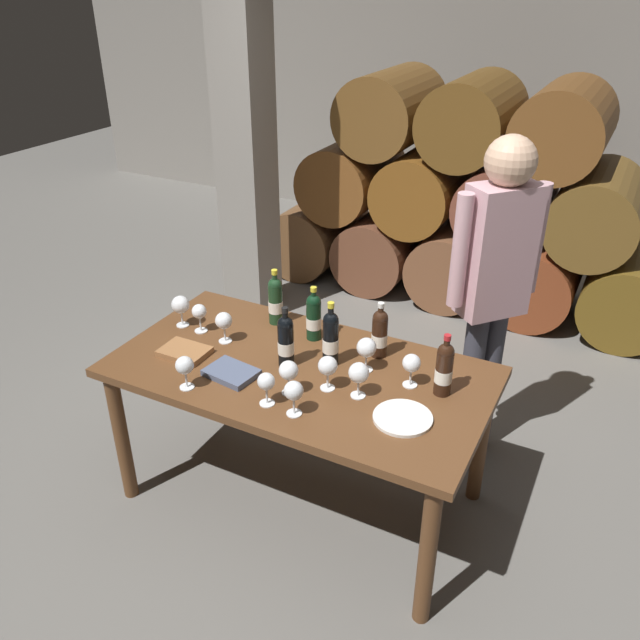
# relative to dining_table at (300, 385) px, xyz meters

# --- Properties ---
(ground_plane) EXTENTS (14.00, 14.00, 0.00)m
(ground_plane) POSITION_rel_dining_table_xyz_m (0.00, 0.00, -0.67)
(ground_plane) COLOR #66635E
(cellar_back_wall) EXTENTS (10.00, 0.24, 2.80)m
(cellar_back_wall) POSITION_rel_dining_table_xyz_m (0.00, 4.20, 0.73)
(cellar_back_wall) COLOR gray
(cellar_back_wall) RESTS_ON ground_plane
(barrel_stack) EXTENTS (3.12, 0.90, 1.69)m
(barrel_stack) POSITION_rel_dining_table_xyz_m (0.00, 2.60, 0.09)
(barrel_stack) COLOR brown
(barrel_stack) RESTS_ON ground_plane
(stone_pillar) EXTENTS (0.32, 0.32, 2.60)m
(stone_pillar) POSITION_rel_dining_table_xyz_m (-1.30, 1.60, 0.63)
(stone_pillar) COLOR gray
(stone_pillar) RESTS_ON ground_plane
(dining_table) EXTENTS (1.70, 0.90, 0.76)m
(dining_table) POSITION_rel_dining_table_xyz_m (0.00, 0.00, 0.00)
(dining_table) COLOR brown
(dining_table) RESTS_ON ground_plane
(wine_bottle_0) EXTENTS (0.07, 0.07, 0.31)m
(wine_bottle_0) POSITION_rel_dining_table_xyz_m (0.10, 0.10, 0.23)
(wine_bottle_0) COLOR black
(wine_bottle_0) RESTS_ON dining_table
(wine_bottle_1) EXTENTS (0.07, 0.07, 0.27)m
(wine_bottle_1) POSITION_rel_dining_table_xyz_m (-0.07, 0.27, 0.21)
(wine_bottle_1) COLOR black
(wine_bottle_1) RESTS_ON dining_table
(wine_bottle_2) EXTENTS (0.07, 0.07, 0.27)m
(wine_bottle_2) POSITION_rel_dining_table_xyz_m (0.27, 0.27, 0.21)
(wine_bottle_2) COLOR black
(wine_bottle_2) RESTS_ON dining_table
(wine_bottle_3) EXTENTS (0.07, 0.07, 0.28)m
(wine_bottle_3) POSITION_rel_dining_table_xyz_m (0.63, 0.11, 0.21)
(wine_bottle_3) COLOR black
(wine_bottle_3) RESTS_ON dining_table
(wine_bottle_4) EXTENTS (0.07, 0.07, 0.29)m
(wine_bottle_4) POSITION_rel_dining_table_xyz_m (-0.31, 0.32, 0.22)
(wine_bottle_4) COLOR #19381E
(wine_bottle_4) RESTS_ON dining_table
(wine_bottle_5) EXTENTS (0.07, 0.07, 0.29)m
(wine_bottle_5) POSITION_rel_dining_table_xyz_m (-0.07, -0.00, 0.22)
(wine_bottle_5) COLOR black
(wine_bottle_5) RESTS_ON dining_table
(wine_glass_0) EXTENTS (0.08, 0.08, 0.15)m
(wine_glass_0) POSITION_rel_dining_table_xyz_m (0.14, -0.31, 0.20)
(wine_glass_0) COLOR white
(wine_glass_0) RESTS_ON dining_table
(wine_glass_1) EXTENTS (0.08, 0.08, 0.16)m
(wine_glass_1) POSITION_rel_dining_table_xyz_m (-0.43, 0.04, 0.20)
(wine_glass_1) COLOR white
(wine_glass_1) RESTS_ON dining_table
(wine_glass_2) EXTENTS (0.08, 0.08, 0.16)m
(wine_glass_2) POSITION_rel_dining_table_xyz_m (0.05, -0.19, 0.20)
(wine_glass_2) COLOR white
(wine_glass_2) RESTS_ON dining_table
(wine_glass_3) EXTENTS (0.09, 0.09, 0.16)m
(wine_glass_3) POSITION_rel_dining_table_xyz_m (-0.71, 0.08, 0.21)
(wine_glass_3) COLOR white
(wine_glass_3) RESTS_ON dining_table
(wine_glass_4) EXTENTS (0.07, 0.07, 0.15)m
(wine_glass_4) POSITION_rel_dining_table_xyz_m (0.01, -0.30, 0.20)
(wine_glass_4) COLOR white
(wine_glass_4) RESTS_ON dining_table
(wine_glass_5) EXTENTS (0.09, 0.09, 0.16)m
(wine_glass_5) POSITION_rel_dining_table_xyz_m (0.27, 0.12, 0.20)
(wine_glass_5) COLOR white
(wine_glass_5) RESTS_ON dining_table
(wine_glass_6) EXTENTS (0.08, 0.08, 0.15)m
(wine_glass_6) POSITION_rel_dining_table_xyz_m (0.49, 0.10, 0.20)
(wine_glass_6) COLOR white
(wine_glass_6) RESTS_ON dining_table
(wine_glass_7) EXTENTS (0.08, 0.08, 0.16)m
(wine_glass_7) POSITION_rel_dining_table_xyz_m (0.18, -0.08, 0.20)
(wine_glass_7) COLOR white
(wine_glass_7) RESTS_ON dining_table
(wine_glass_8) EXTENTS (0.07, 0.07, 0.15)m
(wine_glass_8) POSITION_rel_dining_table_xyz_m (-0.60, 0.07, 0.20)
(wine_glass_8) COLOR white
(wine_glass_8) RESTS_ON dining_table
(wine_glass_9) EXTENTS (0.08, 0.08, 0.15)m
(wine_glass_9) POSITION_rel_dining_table_xyz_m (-0.36, -0.35, 0.20)
(wine_glass_9) COLOR white
(wine_glass_9) RESTS_ON dining_table
(wine_glass_10) EXTENTS (0.09, 0.09, 0.16)m
(wine_glass_10) POSITION_rel_dining_table_xyz_m (0.32, -0.07, 0.20)
(wine_glass_10) COLOR white
(wine_glass_10) RESTS_ON dining_table
(tasting_notebook) EXTENTS (0.22, 0.16, 0.03)m
(tasting_notebook) POSITION_rel_dining_table_xyz_m (-0.53, -0.14, 0.11)
(tasting_notebook) COLOR #936038
(tasting_notebook) RESTS_ON dining_table
(leather_ledger) EXTENTS (0.24, 0.19, 0.03)m
(leather_ledger) POSITION_rel_dining_table_xyz_m (-0.24, -0.19, 0.11)
(leather_ledger) COLOR #4C5670
(leather_ledger) RESTS_ON dining_table
(serving_plate) EXTENTS (0.24, 0.24, 0.01)m
(serving_plate) POSITION_rel_dining_table_xyz_m (0.55, -0.14, 0.10)
(serving_plate) COLOR white
(serving_plate) RESTS_ON dining_table
(sommelier_presenting) EXTENTS (0.35, 0.39, 1.72)m
(sommelier_presenting) POSITION_rel_dining_table_xyz_m (0.65, 0.75, 0.37)
(sommelier_presenting) COLOR #383842
(sommelier_presenting) RESTS_ON ground_plane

